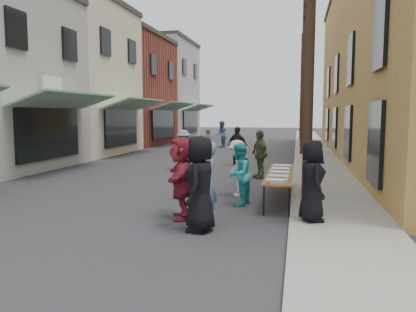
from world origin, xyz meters
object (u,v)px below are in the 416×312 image
at_px(catering_tray_sausage, 277,181).
at_px(server, 312,181).
at_px(utility_pole_near, 310,33).
at_px(guest_front_c, 239,174).
at_px(guest_front_a, 200,184).
at_px(utility_pole_far, 302,88).
at_px(serving_table, 280,174).
at_px(utility_pole_mid, 304,75).

relative_size(catering_tray_sausage, server, 0.29).
distance_m(utility_pole_near, guest_front_c, 4.22).
height_order(catering_tray_sausage, server, server).
xyz_separation_m(catering_tray_sausage, guest_front_c, (-1.01, 0.72, 0.02)).
bearing_deg(guest_front_c, guest_front_a, 2.70).
height_order(guest_front_a, server, guest_front_a).
distance_m(utility_pole_far, serving_table, 24.48).
relative_size(utility_pole_near, utility_pole_far, 1.00).
bearing_deg(guest_front_c, server, 61.95).
bearing_deg(utility_pole_far, serving_table, -91.69).
relative_size(serving_table, catering_tray_sausage, 8.00).
bearing_deg(server, guest_front_c, 32.63).
distance_m(utility_pole_near, utility_pole_far, 24.00).
relative_size(utility_pole_mid, server, 5.22).
bearing_deg(serving_table, utility_pole_far, 88.31).
bearing_deg(utility_pole_far, utility_pole_mid, -90.00).
distance_m(utility_pole_mid, server, 15.07).
bearing_deg(guest_front_a, server, 114.00).
distance_m(utility_pole_far, guest_front_a, 27.85).
relative_size(utility_pole_far, serving_table, 2.25).
bearing_deg(guest_front_c, catering_tray_sausage, 67.51).
relative_size(utility_pole_mid, serving_table, 2.25).
xyz_separation_m(guest_front_a, server, (2.21, 0.90, -0.01)).
xyz_separation_m(utility_pole_mid, catering_tray_sausage, (-0.71, -13.82, -3.71)).
height_order(utility_pole_mid, catering_tray_sausage, utility_pole_mid).
xyz_separation_m(utility_pole_far, server, (0.05, -26.64, -3.54)).
xyz_separation_m(serving_table, catering_tray_sausage, (-0.00, -1.65, 0.08)).
xyz_separation_m(utility_pole_near, utility_pole_far, (0.00, 24.00, 0.00)).
height_order(serving_table, guest_front_c, guest_front_c).
bearing_deg(catering_tray_sausage, utility_pole_mid, 87.05).
distance_m(utility_pole_near, guest_front_a, 5.45).
distance_m(utility_pole_mid, utility_pole_far, 12.00).
bearing_deg(server, utility_pole_near, -15.32).
xyz_separation_m(utility_pole_far, serving_table, (-0.71, -24.17, -3.79)).
bearing_deg(server, guest_front_a, 95.73).
height_order(utility_pole_near, utility_pole_mid, same).
distance_m(guest_front_c, server, 2.35).
xyz_separation_m(catering_tray_sausage, guest_front_a, (-1.45, -1.72, 0.18)).
height_order(guest_front_a, guest_front_c, guest_front_a).
height_order(catering_tray_sausage, guest_front_c, guest_front_c).
bearing_deg(catering_tray_sausage, guest_front_a, -130.16).
height_order(utility_pole_near, utility_pole_far, same).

